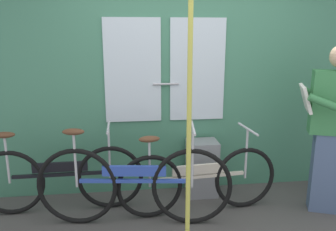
# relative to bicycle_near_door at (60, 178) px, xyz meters

# --- Properties ---
(train_door_wall) EXTENTS (4.89, 0.28, 2.42)m
(train_door_wall) POSITION_rel_bicycle_near_door_xyz_m (1.30, 0.41, 0.90)
(train_door_wall) COLOR #427F60
(train_door_wall) RESTS_ON ground_plane
(bicycle_near_door) EXTENTS (1.65, 0.44, 0.88)m
(bicycle_near_door) POSITION_rel_bicycle_near_door_xyz_m (0.00, 0.00, 0.00)
(bicycle_near_door) COLOR black
(bicycle_near_door) RESTS_ON ground_plane
(bicycle_leaning_behind) EXTENTS (1.64, 0.44, 0.86)m
(bicycle_leaning_behind) POSITION_rel_bicycle_near_door_xyz_m (1.37, -0.19, -0.01)
(bicycle_leaning_behind) COLOR black
(bicycle_leaning_behind) RESTS_ON ground_plane
(bicycle_by_pole) EXTENTS (1.82, 0.44, 0.96)m
(bicycle_by_pole) POSITION_rel_bicycle_near_door_xyz_m (0.73, -0.33, 0.04)
(bicycle_by_pole) COLOR black
(bicycle_by_pole) RESTS_ON ground_plane
(passenger_reading_newspaper) EXTENTS (0.62, 0.56, 1.67)m
(passenger_reading_newspaper) POSITION_rel_bicycle_near_door_xyz_m (2.67, -0.30, 0.52)
(passenger_reading_newspaper) COLOR slate
(passenger_reading_newspaper) RESTS_ON ground_plane
(trash_bin_by_wall) EXTENTS (0.33, 0.28, 0.62)m
(trash_bin_by_wall) POSITION_rel_bicycle_near_door_xyz_m (1.50, 0.20, -0.05)
(trash_bin_by_wall) COLOR gray
(trash_bin_by_wall) RESTS_ON ground_plane
(handrail_pole) EXTENTS (0.04, 0.04, 2.38)m
(handrail_pole) POSITION_rel_bicycle_near_door_xyz_m (1.13, -0.94, 0.83)
(handrail_pole) COLOR #C6C14C
(handrail_pole) RESTS_ON ground_plane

